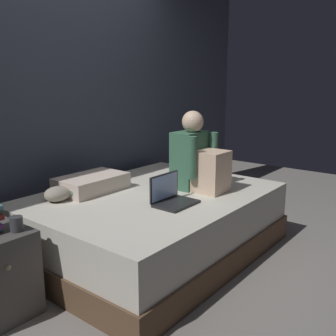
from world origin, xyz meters
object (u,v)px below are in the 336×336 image
(laptop, at_px, (171,197))
(mug, at_px, (16,224))
(bed, at_px, (154,223))
(clothes_pile, at_px, (69,192))
(person_sitting, at_px, (198,160))
(pillow, at_px, (92,183))

(laptop, height_order, mug, laptop)
(bed, height_order, mug, mug)
(mug, bearing_deg, clothes_pile, 27.63)
(person_sitting, xyz_separation_m, pillow, (-0.59, 0.66, -0.19))
(mug, bearing_deg, pillow, 23.03)
(person_sitting, xyz_separation_m, mug, (-1.50, 0.28, -0.18))
(bed, height_order, pillow, pillow)
(person_sitting, relative_size, pillow, 1.17)
(laptop, bearing_deg, bed, 65.18)
(pillow, bearing_deg, mug, -156.97)
(clothes_pile, bearing_deg, pillow, 10.55)
(pillow, bearing_deg, laptop, -79.47)
(bed, distance_m, mug, 1.22)
(person_sitting, relative_size, mug, 7.28)
(pillow, bearing_deg, bed, -59.25)
(bed, xyz_separation_m, clothes_pile, (-0.53, 0.40, 0.32))
(bed, height_order, person_sitting, person_sitting)
(bed, height_order, clothes_pile, clothes_pile)
(laptop, xyz_separation_m, clothes_pile, (-0.40, 0.68, 0.00))
(pillow, bearing_deg, person_sitting, -47.98)
(laptop, xyz_separation_m, mug, (-1.04, 0.35, 0.02))
(person_sitting, bearing_deg, pillow, 132.02)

